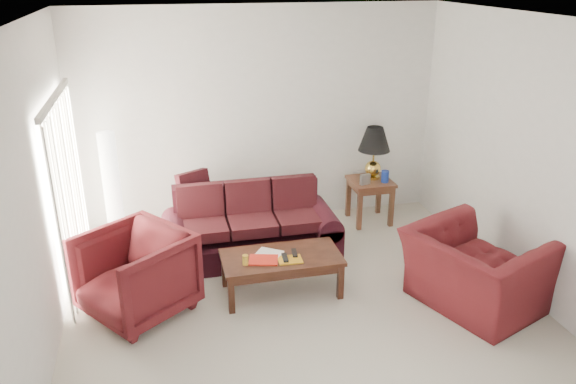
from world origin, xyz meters
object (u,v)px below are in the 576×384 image
Objects in this scene: armchair_right at (475,271)px; coffee_table at (281,274)px; floor_lamp at (112,190)px; end_table at (369,201)px; sofa at (251,224)px; armchair_left at (135,274)px.

armchair_right is 2.09m from coffee_table.
floor_lamp is 4.49m from armchair_right.
end_table is 0.49× the size of armchair_right.
sofa is at bearing 30.72° from armchair_right.
floor_lamp is at bearing 144.03° from coffee_table.
armchair_right is (0.30, -2.31, 0.11)m from end_table.
armchair_left is 1.58m from coffee_table.
floor_lamp reaches higher than coffee_table.
armchair_right is (3.80, -2.36, -0.36)m from floor_lamp.
sofa is 1.39× the size of floor_lamp.
armchair_left is 0.78× the size of armchair_right.
end_table is 2.33m from armchair_right.
floor_lamp reaches higher than armchair_left.
floor_lamp is at bearing 152.61° from armchair_left.
armchair_right is at bearing -32.87° from sofa.
armchair_left is (-1.38, -0.95, 0.02)m from sofa.
sofa is 1.67× the size of armchair_right.
armchair_right reaches higher than coffee_table.
floor_lamp is at bearing 36.44° from armchair_right.
armchair_right is at bearing -14.91° from coffee_table.
armchair_left is (-3.22, -1.62, 0.14)m from end_table.
armchair_right is (2.13, -1.64, -0.02)m from sofa.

